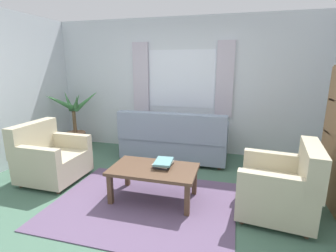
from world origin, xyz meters
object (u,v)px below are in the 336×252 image
object	(u,v)px
book_stack_on_table	(163,163)
couch	(174,141)
armchair_left	(50,158)
potted_plant	(75,124)
armchair_right	(282,187)
coffee_table	(154,172)

from	to	relation	value
book_stack_on_table	couch	bearing A→B (deg)	98.07
armchair_left	book_stack_on_table	xyz separation A→B (m)	(1.80, -0.06, 0.13)
couch	armchair_left	world-z (taller)	couch
book_stack_on_table	potted_plant	bearing A→B (deg)	148.03
armchair_right	coffee_table	bearing A→B (deg)	-81.14
coffee_table	book_stack_on_table	bearing A→B (deg)	41.56
couch	book_stack_on_table	world-z (taller)	couch
armchair_left	book_stack_on_table	size ratio (longest dim) A/B	2.67
armchair_left	armchair_right	distance (m)	3.23
couch	book_stack_on_table	bearing A→B (deg)	98.07
armchair_left	armchair_right	bearing A→B (deg)	-90.69
book_stack_on_table	armchair_left	bearing A→B (deg)	178.18
book_stack_on_table	potted_plant	world-z (taller)	potted_plant
coffee_table	potted_plant	xyz separation A→B (m)	(-2.24, 1.55, 0.15)
armchair_right	couch	bearing A→B (deg)	-123.81
armchair_left	potted_plant	size ratio (longest dim) A/B	0.71
armchair_right	coffee_table	world-z (taller)	armchair_right
coffee_table	armchair_right	bearing A→B (deg)	1.87
couch	potted_plant	distance (m)	2.16
couch	armchair_left	size ratio (longest dim) A/B	2.16
coffee_table	armchair_left	bearing A→B (deg)	174.98
couch	coffee_table	world-z (taller)	couch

